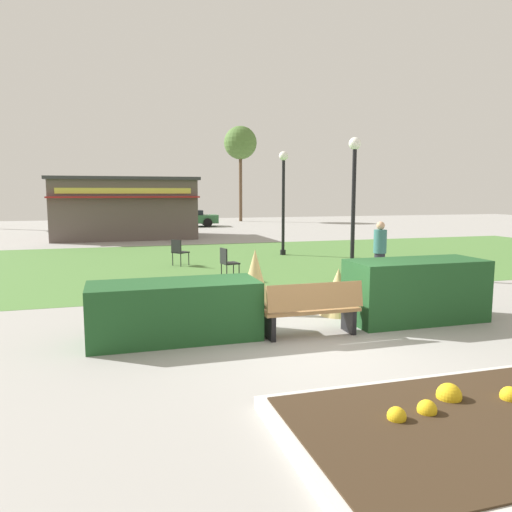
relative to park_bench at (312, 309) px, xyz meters
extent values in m
plane|color=#999691|center=(-0.16, -0.38, -0.48)|extent=(80.00, 80.00, 0.00)
cube|color=#4C7A38|center=(-0.16, 9.48, -0.48)|extent=(36.00, 12.00, 0.01)
cube|color=beige|center=(0.36, -3.70, -0.41)|extent=(4.17, 2.54, 0.14)
cube|color=#382819|center=(0.36, -3.70, -0.34)|extent=(3.93, 2.30, 0.04)
sphere|color=gold|center=(0.33, -3.14, -0.29)|extent=(0.28, 0.28, 0.28)
sphere|color=gold|center=(0.97, -3.34, -0.29)|extent=(0.22, 0.22, 0.22)
sphere|color=gold|center=(-0.51, -3.42, -0.29)|extent=(0.20, 0.20, 0.20)
sphere|color=gold|center=(-0.12, -3.38, -0.29)|extent=(0.21, 0.21, 0.21)
cube|color=#9E7547|center=(0.00, 0.07, -0.03)|extent=(1.70, 0.48, 0.06)
cube|color=#9E7547|center=(0.00, -0.15, 0.25)|extent=(1.70, 0.13, 0.44)
cube|color=black|center=(-0.73, 0.07, -0.26)|extent=(0.08, 0.44, 0.45)
cube|color=black|center=(0.73, 0.07, -0.26)|extent=(0.08, 0.44, 0.45)
cube|color=#9E7547|center=(-0.81, 0.07, 0.09)|extent=(0.06, 0.44, 0.06)
cube|color=#9E7547|center=(0.81, 0.07, 0.09)|extent=(0.06, 0.44, 0.06)
cube|color=#1E4C23|center=(-2.26, 0.51, 0.01)|extent=(2.80, 1.10, 0.97)
cube|color=#1E4C23|center=(2.32, 0.43, 0.11)|extent=(2.61, 1.10, 1.17)
cone|color=tan|center=(-0.43, 1.99, 0.17)|extent=(0.72, 0.72, 1.30)
cone|color=tan|center=(1.10, 1.26, -0.01)|extent=(0.75, 0.75, 0.94)
cylinder|color=black|center=(3.63, 5.54, -0.38)|extent=(0.22, 0.22, 0.20)
cylinder|color=black|center=(3.63, 5.54, 1.37)|extent=(0.12, 0.12, 3.70)
sphere|color=white|center=(3.63, 5.54, 3.37)|extent=(0.36, 0.36, 0.36)
cylinder|color=black|center=(3.27, 10.66, -0.38)|extent=(0.22, 0.22, 0.20)
cylinder|color=black|center=(3.27, 10.66, 1.37)|extent=(0.12, 0.12, 3.70)
sphere|color=white|center=(3.27, 10.66, 3.37)|extent=(0.36, 0.36, 0.36)
cylinder|color=#2D4233|center=(-2.79, 0.50, -0.10)|extent=(0.52, 0.52, 0.76)
cube|color=#594C47|center=(-2.50, 20.34, 1.07)|extent=(7.32, 4.66, 3.10)
cube|color=#333338|center=(-2.50, 20.34, 2.70)|extent=(7.62, 4.96, 0.16)
cube|color=maroon|center=(-2.50, 17.83, 1.75)|extent=(7.42, 0.36, 0.08)
cube|color=#D8CC4C|center=(-2.50, 17.99, 2.06)|extent=(6.59, 0.04, 0.28)
cube|color=black|center=(-0.01, 5.92, -0.03)|extent=(0.51, 0.51, 0.04)
cube|color=black|center=(-0.21, 5.88, 0.19)|extent=(0.12, 0.44, 0.44)
cylinder|color=black|center=(0.21, 5.77, -0.26)|extent=(0.03, 0.03, 0.45)
cylinder|color=black|center=(0.14, 6.14, -0.26)|extent=(0.03, 0.03, 0.45)
cylinder|color=black|center=(-0.16, 5.69, -0.26)|extent=(0.03, 0.03, 0.45)
cylinder|color=black|center=(-0.23, 6.07, -0.26)|extent=(0.03, 0.03, 0.45)
cube|color=black|center=(-1.01, 8.91, -0.03)|extent=(0.62, 0.62, 0.04)
cube|color=black|center=(-1.17, 8.79, 0.19)|extent=(0.30, 0.37, 0.44)
cylinder|color=black|center=(-0.75, 8.88, -0.26)|extent=(0.03, 0.03, 0.45)
cylinder|color=black|center=(-0.98, 9.18, -0.26)|extent=(0.03, 0.03, 0.45)
cylinder|color=black|center=(-1.05, 8.65, -0.26)|extent=(0.03, 0.03, 0.45)
cylinder|color=black|center=(-1.28, 8.95, -0.26)|extent=(0.03, 0.03, 0.45)
cylinder|color=#23232D|center=(3.59, 3.92, -0.06)|extent=(0.28, 0.28, 0.85)
cylinder|color=#336B66|center=(3.59, 3.92, 0.68)|extent=(0.34, 0.34, 0.62)
sphere|color=tan|center=(3.59, 3.92, 1.10)|extent=(0.22, 0.22, 0.22)
cube|color=silver|center=(-2.97, 28.25, 0.07)|extent=(4.35, 2.18, 0.60)
cube|color=black|center=(-3.12, 28.26, 0.50)|extent=(2.45, 1.79, 0.44)
cylinder|color=black|center=(-1.59, 29.04, -0.16)|extent=(0.66, 0.28, 0.64)
cylinder|color=black|center=(-1.76, 27.21, -0.16)|extent=(0.66, 0.28, 0.64)
cylinder|color=black|center=(-4.18, 29.28, -0.16)|extent=(0.66, 0.28, 0.64)
cylinder|color=black|center=(-4.35, 27.45, -0.16)|extent=(0.66, 0.28, 0.64)
cube|color=#2D6638|center=(2.20, 28.25, 0.07)|extent=(4.33, 2.12, 0.60)
cube|color=black|center=(2.05, 28.26, 0.50)|extent=(2.43, 1.76, 0.44)
cylinder|color=black|center=(3.57, 29.06, -0.16)|extent=(0.66, 0.27, 0.64)
cylinder|color=black|center=(3.43, 27.23, -0.16)|extent=(0.66, 0.27, 0.64)
cylinder|color=black|center=(0.97, 29.26, -0.16)|extent=(0.66, 0.27, 0.64)
cylinder|color=black|center=(0.83, 27.43, -0.16)|extent=(0.66, 0.27, 0.64)
cylinder|color=brown|center=(7.59, 33.78, 2.31)|extent=(0.28, 0.28, 5.59)
sphere|color=#4C7233|center=(7.59, 33.78, 6.21)|extent=(2.80, 2.80, 2.80)
camera|label=1|loc=(-3.21, -7.54, 1.95)|focal=34.45mm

